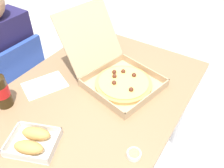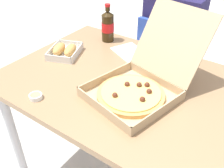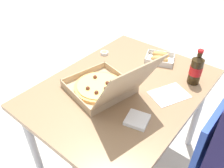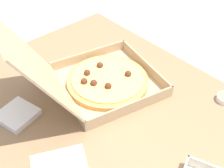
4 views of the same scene
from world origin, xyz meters
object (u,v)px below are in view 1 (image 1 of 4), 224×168
napkin_pile (83,58)px  dipping_sauce_cup (134,154)px  diner_person (1,59)px  bread_side_box (33,141)px  cola_bottle (0,90)px  chair (16,87)px  paper_menu (45,85)px  pizza_box_open (117,75)px

napkin_pile → dipping_sauce_cup: bearing=-125.7°
diner_person → dipping_sauce_cup: 1.06m
bread_side_box → cola_bottle: size_ratio=1.04×
chair → napkin_pile: bearing=-62.6°
bread_side_box → paper_menu: bearing=38.3°
pizza_box_open → cola_bottle: (-0.42, 0.36, 0.05)m
napkin_pile → diner_person: bearing=114.4°
pizza_box_open → cola_bottle: pizza_box_open is taller
diner_person → bread_side_box: (-0.35, -0.69, 0.07)m
pizza_box_open → paper_menu: (-0.22, 0.30, -0.05)m
cola_bottle → bread_side_box: bearing=-107.5°
pizza_box_open → napkin_pile: bearing=77.2°
pizza_box_open → paper_menu: 0.38m
bread_side_box → paper_menu: 0.37m
cola_bottle → paper_menu: size_ratio=1.07×
diner_person → dipping_sauce_cup: size_ratio=20.54×
napkin_pile → dipping_sauce_cup: (-0.40, -0.56, 0.00)m
chair → pizza_box_open: (0.16, -0.70, 0.30)m
bread_side_box → dipping_sauce_cup: (0.17, -0.36, -0.01)m
pizza_box_open → chair: bearing=102.7°
cola_bottle → paper_menu: 0.23m
paper_menu → napkin_pile: (0.29, -0.03, 0.01)m
cola_bottle → napkin_pile: 0.50m
chair → dipping_sauce_cup: size_ratio=14.82×
chair → napkin_pile: (0.22, -0.43, 0.26)m
paper_menu → napkin_pile: bearing=20.1°
chair → paper_menu: bearing=-99.3°
paper_menu → dipping_sauce_cup: 0.60m
chair → bread_side_box: size_ratio=3.58×
pizza_box_open → paper_menu: size_ratio=2.65×
pizza_box_open → napkin_pile: pizza_box_open is taller
chair → bread_side_box: bearing=-119.3°
pizza_box_open → bread_side_box: size_ratio=2.40×
cola_bottle → dipping_sauce_cup: 0.65m
chair → pizza_box_open: 0.78m
diner_person → napkin_pile: size_ratio=10.46×
diner_person → napkin_pile: bearing=-65.6°
diner_person → pizza_box_open: bearing=-78.3°
chair → dipping_sauce_cup: (-0.18, -0.99, 0.26)m
napkin_pile → paper_menu: bearing=174.7°
cola_bottle → dipping_sauce_cup: bearing=-82.6°
pizza_box_open → dipping_sauce_cup: bearing=-140.1°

